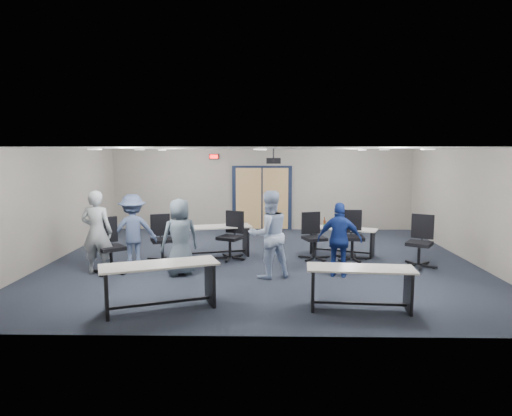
{
  "coord_description": "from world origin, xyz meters",
  "views": [
    {
      "loc": [
        0.08,
        -10.76,
        2.64
      ],
      "look_at": [
        -0.11,
        -0.3,
        1.33
      ],
      "focal_mm": 32.0,
      "sensor_mm": 36.0,
      "label": 1
    }
  ],
  "objects_px": {
    "person_gray": "(97,232)",
    "chair_back_c": "(315,236)",
    "table_back_right": "(342,236)",
    "person_lightblue": "(269,234)",
    "chair_loose_right": "(419,241)",
    "chair_loose_left": "(111,246)",
    "chair_back_a": "(162,238)",
    "table_front_right": "(360,281)",
    "table_back_left": "(213,236)",
    "person_navy": "(340,240)",
    "chair_back_d": "(352,236)",
    "person_plaid": "(180,237)",
    "chair_back_b": "(230,236)",
    "person_back": "(133,231)",
    "table_front_left": "(160,278)"
  },
  "relations": [
    {
      "from": "table_back_left",
      "to": "chair_back_a",
      "type": "relative_size",
      "value": 1.79
    },
    {
      "from": "chair_back_a",
      "to": "table_back_left",
      "type": "bearing_deg",
      "value": 2.62
    },
    {
      "from": "person_navy",
      "to": "chair_loose_left",
      "type": "bearing_deg",
      "value": 10.97
    },
    {
      "from": "chair_back_a",
      "to": "person_lightblue",
      "type": "xyz_separation_m",
      "value": [
        2.55,
        -1.35,
        0.36
      ]
    },
    {
      "from": "chair_back_a",
      "to": "person_lightblue",
      "type": "relative_size",
      "value": 0.61
    },
    {
      "from": "table_front_right",
      "to": "person_gray",
      "type": "bearing_deg",
      "value": 162.19
    },
    {
      "from": "chair_back_d",
      "to": "person_plaid",
      "type": "xyz_separation_m",
      "value": [
        -3.93,
        -1.41,
        0.22
      ]
    },
    {
      "from": "person_gray",
      "to": "person_plaid",
      "type": "xyz_separation_m",
      "value": [
        1.81,
        -0.08,
        -0.09
      ]
    },
    {
      "from": "chair_back_c",
      "to": "chair_loose_right",
      "type": "xyz_separation_m",
      "value": [
        2.3,
        -0.7,
        0.02
      ]
    },
    {
      "from": "person_back",
      "to": "chair_back_a",
      "type": "bearing_deg",
      "value": -157.22
    },
    {
      "from": "chair_back_a",
      "to": "chair_loose_right",
      "type": "distance_m",
      "value": 6.0
    },
    {
      "from": "chair_back_a",
      "to": "person_plaid",
      "type": "bearing_deg",
      "value": -82.83
    },
    {
      "from": "table_back_left",
      "to": "chair_back_a",
      "type": "bearing_deg",
      "value": -170.96
    },
    {
      "from": "chair_back_b",
      "to": "chair_loose_left",
      "type": "relative_size",
      "value": 0.98
    },
    {
      "from": "table_back_right",
      "to": "chair_back_d",
      "type": "xyz_separation_m",
      "value": [
        0.15,
        -0.59,
        0.12
      ]
    },
    {
      "from": "table_front_right",
      "to": "chair_back_c",
      "type": "relative_size",
      "value": 1.59
    },
    {
      "from": "person_gray",
      "to": "person_back",
      "type": "bearing_deg",
      "value": -133.0
    },
    {
      "from": "table_front_right",
      "to": "person_lightblue",
      "type": "xyz_separation_m",
      "value": [
        -1.51,
        1.94,
        0.42
      ]
    },
    {
      "from": "table_back_right",
      "to": "person_lightblue",
      "type": "distance_m",
      "value": 2.89
    },
    {
      "from": "table_back_right",
      "to": "chair_back_a",
      "type": "distance_m",
      "value": 4.51
    },
    {
      "from": "person_lightblue",
      "to": "person_back",
      "type": "height_order",
      "value": "person_lightblue"
    },
    {
      "from": "table_front_right",
      "to": "table_back_left",
      "type": "relative_size",
      "value": 0.91
    },
    {
      "from": "chair_loose_left",
      "to": "person_gray",
      "type": "relative_size",
      "value": 0.66
    },
    {
      "from": "table_back_left",
      "to": "person_back",
      "type": "xyz_separation_m",
      "value": [
        -1.72,
        -1.03,
        0.31
      ]
    },
    {
      "from": "chair_loose_left",
      "to": "chair_back_c",
      "type": "bearing_deg",
      "value": -22.73
    },
    {
      "from": "table_back_left",
      "to": "chair_loose_left",
      "type": "height_order",
      "value": "chair_loose_left"
    },
    {
      "from": "table_back_left",
      "to": "person_back",
      "type": "relative_size",
      "value": 1.2
    },
    {
      "from": "table_front_left",
      "to": "chair_back_d",
      "type": "relative_size",
      "value": 1.69
    },
    {
      "from": "person_plaid",
      "to": "chair_back_a",
      "type": "bearing_deg",
      "value": -88.79
    },
    {
      "from": "table_front_right",
      "to": "table_back_right",
      "type": "xyz_separation_m",
      "value": [
        0.39,
        4.08,
        -0.01
      ]
    },
    {
      "from": "chair_loose_left",
      "to": "chair_loose_right",
      "type": "height_order",
      "value": "chair_loose_left"
    },
    {
      "from": "table_back_right",
      "to": "chair_loose_right",
      "type": "height_order",
      "value": "chair_loose_right"
    },
    {
      "from": "person_gray",
      "to": "chair_back_c",
      "type": "bearing_deg",
      "value": -162.84
    },
    {
      "from": "person_gray",
      "to": "person_back",
      "type": "distance_m",
      "value": 0.86
    },
    {
      "from": "table_back_left",
      "to": "table_front_left",
      "type": "bearing_deg",
      "value": -112.05
    },
    {
      "from": "chair_back_d",
      "to": "person_gray",
      "type": "relative_size",
      "value": 0.66
    },
    {
      "from": "person_back",
      "to": "chair_back_d",
      "type": "bearing_deg",
      "value": 168.14
    },
    {
      "from": "chair_loose_right",
      "to": "chair_back_d",
      "type": "bearing_deg",
      "value": -173.81
    },
    {
      "from": "person_gray",
      "to": "person_navy",
      "type": "xyz_separation_m",
      "value": [
        5.19,
        -0.15,
        -0.12
      ]
    },
    {
      "from": "person_gray",
      "to": "chair_back_b",
      "type": "bearing_deg",
      "value": -152.83
    },
    {
      "from": "chair_back_b",
      "to": "table_back_left",
      "type": "bearing_deg",
      "value": 170.83
    },
    {
      "from": "table_front_left",
      "to": "chair_loose_right",
      "type": "bearing_deg",
      "value": 7.66
    },
    {
      "from": "table_back_left",
      "to": "chair_loose_right",
      "type": "height_order",
      "value": "chair_loose_right"
    },
    {
      "from": "chair_back_b",
      "to": "person_back",
      "type": "relative_size",
      "value": 0.7
    },
    {
      "from": "table_front_left",
      "to": "person_gray",
      "type": "relative_size",
      "value": 1.12
    },
    {
      "from": "table_front_left",
      "to": "person_back",
      "type": "distance_m",
      "value": 3.12
    },
    {
      "from": "chair_back_c",
      "to": "chair_back_d",
      "type": "relative_size",
      "value": 0.95
    },
    {
      "from": "person_lightblue",
      "to": "person_navy",
      "type": "height_order",
      "value": "person_lightblue"
    },
    {
      "from": "chair_back_a",
      "to": "person_gray",
      "type": "xyz_separation_m",
      "value": [
        -1.15,
        -1.12,
        0.35
      ]
    },
    {
      "from": "chair_back_d",
      "to": "person_plaid",
      "type": "height_order",
      "value": "person_plaid"
    }
  ]
}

